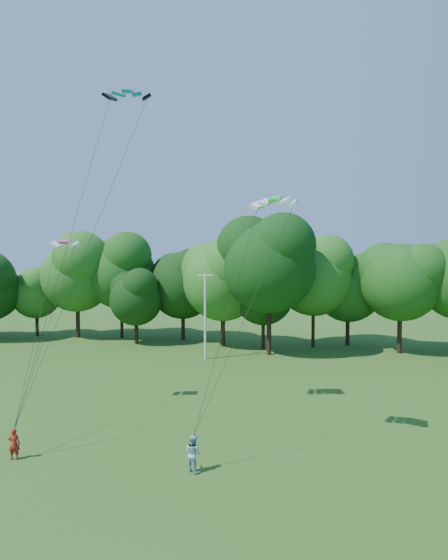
# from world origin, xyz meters

# --- Properties ---
(utility_pole) EXTENTS (1.67, 0.50, 8.54)m
(utility_pole) POSITION_xyz_m (-3.39, 28.97, 4.38)
(utility_pole) COLOR silver
(utility_pole) RESTS_ON ground
(kite_flyer_left) EXTENTS (0.64, 0.49, 1.55)m
(kite_flyer_left) POSITION_xyz_m (-7.91, 6.04, 0.77)
(kite_flyer_left) COLOR #B01D16
(kite_flyer_left) RESTS_ON ground
(kite_flyer_right) EXTENTS (1.05, 0.99, 1.72)m
(kite_flyer_right) POSITION_xyz_m (1.06, 6.41, 0.86)
(kite_flyer_right) COLOR #9ABDD6
(kite_flyer_right) RESTS_ON ground
(kite_teal) EXTENTS (2.83, 1.70, 0.53)m
(kite_teal) POSITION_xyz_m (-4.04, 11.49, 19.57)
(kite_teal) COLOR #04928A
(kite_teal) RESTS_ON ground
(kite_green) EXTENTS (2.47, 1.52, 0.46)m
(kite_green) POSITION_xyz_m (4.62, 9.17, 12.87)
(kite_green) COLOR #20D921
(kite_green) RESTS_ON ground
(kite_pink) EXTENTS (1.93, 1.28, 0.35)m
(kite_pink) POSITION_xyz_m (-9.07, 13.04, 11.01)
(kite_pink) COLOR #CB3889
(kite_pink) RESTS_ON ground
(tree_back_center) EXTENTS (10.36, 10.36, 15.07)m
(tree_back_center) POSITION_xyz_m (2.68, 32.12, 9.41)
(tree_back_center) COLOR #2F2212
(tree_back_center) RESTS_ON ground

